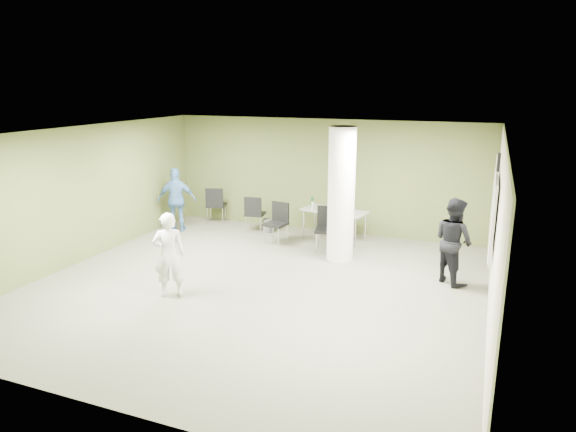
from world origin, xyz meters
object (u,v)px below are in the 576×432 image
at_px(man_black, 453,241).
at_px(folding_table, 333,212).
at_px(chair_back_left, 216,203).
at_px(woman_white, 169,255).
at_px(man_blue, 177,200).

bearing_deg(man_black, folding_table, 12.32).
bearing_deg(chair_back_left, folding_table, 157.42).
xyz_separation_m(woman_white, man_black, (4.52, 2.49, 0.05)).
relative_size(chair_back_left, man_blue, 0.60).
xyz_separation_m(folding_table, chair_back_left, (-3.33, 0.26, -0.11)).
xyz_separation_m(folding_table, man_black, (2.84, -1.79, 0.13)).
height_order(folding_table, woman_white, woman_white).
height_order(chair_back_left, man_black, man_black).
bearing_deg(woman_white, man_black, 177.12).
xyz_separation_m(chair_back_left, woman_white, (1.65, -4.53, 0.19)).
relative_size(chair_back_left, woman_white, 0.64).
relative_size(folding_table, man_black, 1.01).
bearing_deg(man_blue, woman_white, 97.49).
distance_m(folding_table, man_blue, 3.93).
xyz_separation_m(folding_table, woman_white, (-1.68, -4.27, 0.08)).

